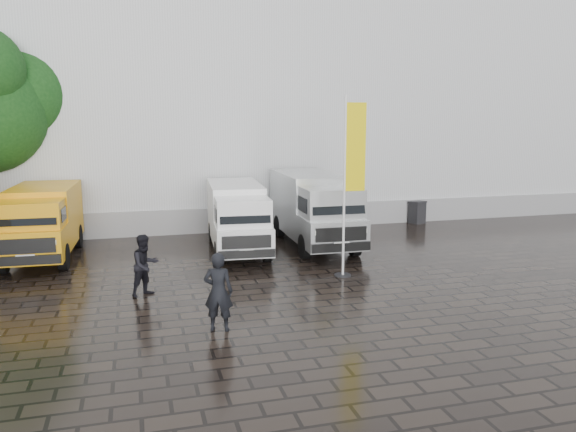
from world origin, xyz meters
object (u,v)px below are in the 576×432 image
(van_white, at_px, (237,219))
(person_tent, at_px, (145,265))
(van_yellow, at_px, (42,224))
(wheelie_bin, at_px, (417,212))
(person_front, at_px, (218,292))
(van_silver, at_px, (314,210))
(flagpole, at_px, (350,176))

(van_white, bearing_deg, person_tent, -122.57)
(van_yellow, distance_m, wheelie_bin, 15.22)
(van_yellow, relative_size, person_front, 2.88)
(van_silver, relative_size, flagpole, 1.13)
(person_front, relative_size, person_tent, 1.08)
(wheelie_bin, bearing_deg, van_yellow, 170.99)
(van_yellow, distance_m, van_white, 6.43)
(van_silver, bearing_deg, wheelie_bin, 27.92)
(wheelie_bin, relative_size, person_tent, 0.60)
(person_front, xyz_separation_m, person_tent, (-1.49, 2.97, -0.07))
(person_front, bearing_deg, wheelie_bin, -115.35)
(van_yellow, relative_size, van_silver, 0.86)
(person_tent, bearing_deg, wheelie_bin, -1.88)
(flagpole, bearing_deg, van_yellow, 153.21)
(van_white, distance_m, van_silver, 2.87)
(van_silver, bearing_deg, van_white, -175.30)
(van_silver, bearing_deg, person_front, -120.50)
(flagpole, xyz_separation_m, person_front, (-4.36, -3.33, -2.07))
(van_silver, relative_size, wheelie_bin, 6.03)
(van_white, distance_m, wheelie_bin, 9.16)
(person_tent, bearing_deg, flagpole, -30.27)
(van_yellow, bearing_deg, van_silver, -0.41)
(van_silver, xyz_separation_m, person_tent, (-6.09, -4.48, -0.47))
(van_white, xyz_separation_m, van_silver, (2.87, 0.17, 0.14))
(van_silver, relative_size, person_front, 3.37)
(van_white, xyz_separation_m, wheelie_bin, (8.61, 3.06, -0.66))
(van_yellow, xyz_separation_m, flagpole, (9.03, -4.56, 1.78))
(wheelie_bin, bearing_deg, person_front, -153.30)
(flagpole, relative_size, person_tent, 3.22)
(van_yellow, xyz_separation_m, van_silver, (9.27, -0.44, 0.11))
(wheelie_bin, bearing_deg, van_white, -178.69)
(van_yellow, height_order, person_front, van_yellow)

